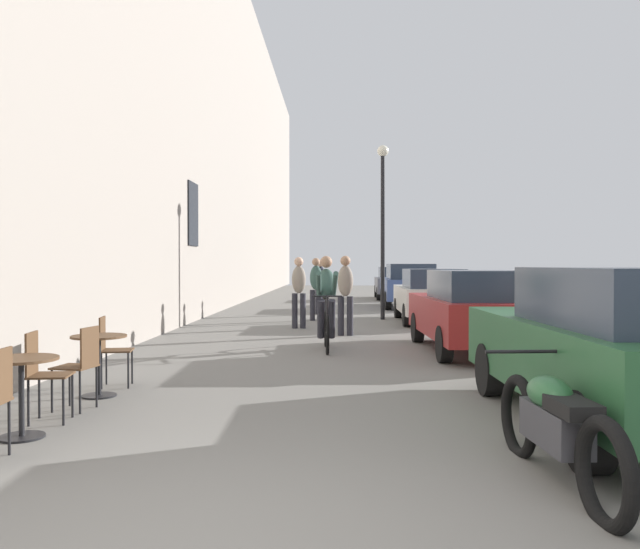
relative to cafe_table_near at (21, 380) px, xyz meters
The scene contains 18 objects.
building_facade_left 13.18m from the cafe_table_near, 96.52° to the left, with size 0.54×68.00×13.38m.
cafe_table_near is the anchor object (origin of this frame).
cafe_chair_near_toward_wall 0.58m from the cafe_table_near, 97.44° to the left, with size 0.43×0.43×0.89m.
cafe_table_mid 1.80m from the cafe_table_near, 89.34° to the left, with size 0.64×0.64×0.72m.
cafe_chair_mid_toward_street 2.41m from the cafe_table_near, 91.29° to the left, with size 0.44×0.44×0.89m.
cafe_chair_mid_toward_wall 1.10m from the cafe_table_near, 84.99° to the left, with size 0.44×0.44×0.89m.
cyclist_on_bicycle 6.63m from the cafe_table_near, 66.73° to the left, with size 0.52×1.76×1.74m.
pedestrian_near 8.87m from the cafe_table_near, 70.26° to the left, with size 0.34×0.25×1.74m.
pedestrian_mid 10.08m from the cafe_table_near, 79.26° to the left, with size 0.35×0.25×1.73m.
pedestrian_far 12.27m from the cafe_table_near, 79.56° to the left, with size 0.34×0.24×1.73m.
pedestrian_furthest 14.44m from the cafe_table_near, 80.89° to the left, with size 0.36×0.28×1.70m.
street_lamp 13.35m from the cafe_table_near, 71.82° to the left, with size 0.32×0.32×4.90m.
parked_car_nearest 5.49m from the cafe_table_near, ahead, with size 1.90×4.33×1.52m.
parked_car_second 7.78m from the cafe_table_near, 47.70° to the left, with size 1.84×4.13×1.45m.
parked_car_third 12.73m from the cafe_table_near, 65.31° to the left, with size 1.74×4.04×1.43m.
parked_car_fourth 18.40m from the cafe_table_near, 72.97° to the left, with size 1.91×4.44×1.57m.
parked_car_fifth 23.81m from the cafe_table_near, 76.96° to the left, with size 1.79×4.08×1.44m.
parked_motorcycle 4.51m from the cafe_table_near, 13.75° to the right, with size 0.62×2.15×0.92m.
Camera 1 is at (0.71, -3.21, 1.55)m, focal length 36.01 mm.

